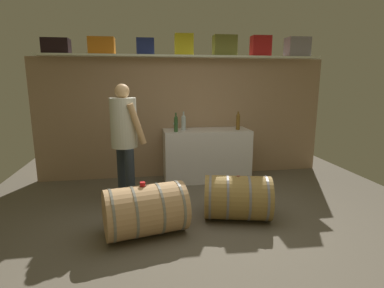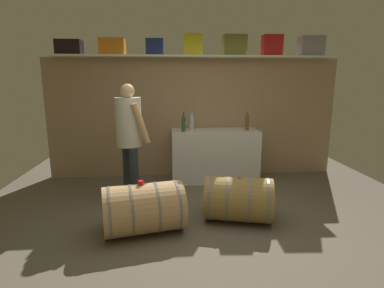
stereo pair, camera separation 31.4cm
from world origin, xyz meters
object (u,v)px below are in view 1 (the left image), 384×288
(toolcase_grey, at_px, (297,47))
(wine_glass, at_px, (176,124))
(tasting_cup, at_px, (143,184))
(toolcase_black, at_px, (56,46))
(wine_barrel_far, at_px, (238,198))
(winemaker_pouring, at_px, (124,132))
(toolcase_olive, at_px, (225,46))
(wine_bottle_clear, at_px, (184,122))
(toolcase_yellow, at_px, (184,45))
(wine_bottle_green, at_px, (176,123))
(wine_bottle_amber, at_px, (238,121))
(toolcase_navy, at_px, (145,47))
(toolcase_orange, at_px, (102,46))
(work_cabinet, at_px, (206,155))
(wine_barrel_near, at_px, (145,210))
(toolcase_red, at_px, (261,46))

(toolcase_grey, relative_size, wine_glass, 2.57)
(tasting_cup, bearing_deg, toolcase_black, 121.86)
(wine_barrel_far, height_order, winemaker_pouring, winemaker_pouring)
(toolcase_olive, xyz_separation_m, wine_barrel_far, (-0.29, -1.84, -2.04))
(wine_bottle_clear, bearing_deg, toolcase_olive, 11.71)
(toolcase_yellow, height_order, wine_bottle_green, toolcase_yellow)
(wine_bottle_amber, height_order, wine_glass, wine_bottle_amber)
(toolcase_black, height_order, wine_barrel_far, toolcase_black)
(toolcase_navy, bearing_deg, wine_glass, -14.83)
(toolcase_orange, height_order, toolcase_yellow, toolcase_yellow)
(toolcase_navy, distance_m, wine_bottle_green, 1.37)
(winemaker_pouring, bearing_deg, wine_bottle_clear, 108.63)
(toolcase_orange, height_order, toolcase_grey, toolcase_grey)
(toolcase_yellow, height_order, tasting_cup, toolcase_yellow)
(toolcase_navy, bearing_deg, wine_bottle_amber, -9.40)
(work_cabinet, distance_m, winemaker_pouring, 1.72)
(toolcase_olive, distance_m, wine_bottle_clear, 1.50)
(toolcase_navy, relative_size, wine_bottle_green, 0.89)
(toolcase_yellow, distance_m, wine_barrel_far, 2.78)
(wine_bottle_green, bearing_deg, winemaker_pouring, -137.02)
(winemaker_pouring, bearing_deg, wine_barrel_near, -11.26)
(wine_barrel_far, bearing_deg, toolcase_black, 157.08)
(wine_bottle_green, height_order, wine_glass, wine_bottle_green)
(toolcase_grey, height_order, wine_barrel_far, toolcase_grey)
(toolcase_orange, bearing_deg, wine_barrel_near, -72.82)
(wine_barrel_far, height_order, tasting_cup, tasting_cup)
(toolcase_yellow, height_order, toolcase_olive, toolcase_yellow)
(wine_bottle_green, relative_size, wine_barrel_near, 0.32)
(toolcase_orange, relative_size, winemaker_pouring, 0.24)
(wine_bottle_amber, bearing_deg, toolcase_black, 174.46)
(toolcase_olive, relative_size, wine_barrel_far, 0.42)
(wine_bottle_green, distance_m, wine_glass, 0.20)
(toolcase_black, relative_size, wine_bottle_amber, 1.28)
(toolcase_olive, relative_size, winemaker_pouring, 0.23)
(wine_barrel_near, bearing_deg, wine_bottle_amber, 34.77)
(wine_barrel_far, relative_size, tasting_cup, 14.89)
(toolcase_red, relative_size, wine_bottle_clear, 1.09)
(wine_bottle_clear, relative_size, wine_barrel_far, 0.34)
(wine_bottle_green, height_order, tasting_cup, wine_bottle_green)
(toolcase_yellow, distance_m, toolcase_red, 1.37)
(toolcase_yellow, bearing_deg, toolcase_red, 4.12)
(toolcase_navy, height_order, toolcase_red, toolcase_red)
(wine_bottle_amber, distance_m, tasting_cup, 2.48)
(toolcase_yellow, bearing_deg, wine_bottle_green, -115.25)
(toolcase_yellow, relative_size, tasting_cup, 5.53)
(wine_bottle_clear, distance_m, wine_bottle_green, 0.23)
(toolcase_red, bearing_deg, tasting_cup, -131.93)
(wine_bottle_clear, height_order, tasting_cup, wine_bottle_clear)
(toolcase_grey, height_order, wine_barrel_near, toolcase_grey)
(wine_bottle_clear, height_order, wine_bottle_green, wine_bottle_green)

